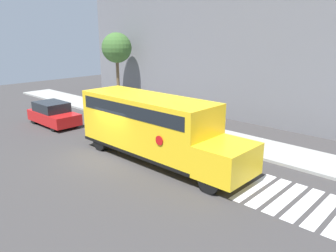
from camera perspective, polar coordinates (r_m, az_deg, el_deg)
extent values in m
plane|color=#3A3838|center=(17.59, -10.03, -5.29)|extent=(60.00, 60.00, 0.00)
cube|color=#9E9E99|center=(21.83, 3.69, -0.68)|extent=(44.00, 3.00, 0.15)
cube|color=slate|center=(26.29, 13.43, 16.37)|extent=(32.00, 4.00, 13.40)
cube|color=white|center=(14.53, 14.78, -10.26)|extent=(0.50, 3.20, 0.01)
cube|color=white|center=(14.26, 17.28, -10.99)|extent=(0.50, 3.20, 0.01)
cube|color=white|center=(14.02, 19.88, -11.73)|extent=(0.50, 3.20, 0.01)
cube|color=white|center=(13.80, 22.59, -12.47)|extent=(0.50, 3.20, 0.01)
cube|color=white|center=(13.62, 25.39, -13.20)|extent=(0.50, 3.20, 0.01)
cube|color=yellow|center=(16.77, -3.64, 0.50)|extent=(7.77, 2.50, 2.78)
cube|color=yellow|center=(14.01, 10.28, -5.88)|extent=(1.98, 2.50, 1.39)
cube|color=black|center=(17.16, -3.56, -3.72)|extent=(7.77, 2.54, 0.16)
cube|color=black|center=(16.57, -3.69, 3.31)|extent=(7.15, 2.53, 0.64)
cylinder|color=red|center=(14.48, -1.55, -2.54)|extent=(0.44, 0.02, 0.44)
cylinder|color=black|center=(15.15, 12.10, -6.90)|extent=(1.00, 0.30, 1.00)
cylinder|color=black|center=(13.49, 7.23, -9.60)|extent=(1.00, 0.30, 1.00)
cylinder|color=black|center=(19.76, -6.62, -1.24)|extent=(1.00, 0.30, 1.00)
cylinder|color=black|center=(18.52, -11.72, -2.65)|extent=(1.00, 0.30, 1.00)
cube|color=red|center=(24.42, -19.23, 1.50)|extent=(4.27, 1.89, 0.75)
cube|color=#1E2328|center=(24.49, -19.66, 3.19)|extent=(2.39, 1.74, 0.65)
cylinder|color=black|center=(23.67, -15.81, 0.67)|extent=(0.64, 0.22, 0.64)
cylinder|color=black|center=(22.91, -19.33, -0.13)|extent=(0.64, 0.22, 0.64)
cylinder|color=black|center=(26.07, -19.04, 1.77)|extent=(0.64, 0.22, 0.64)
cylinder|color=black|center=(25.38, -22.31, 1.07)|extent=(0.64, 0.22, 0.64)
cylinder|color=brown|center=(30.71, -8.70, 7.88)|extent=(0.28, 0.28, 4.22)
sphere|color=#3D662D|center=(30.46, -8.93, 13.32)|extent=(2.68, 2.68, 2.68)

